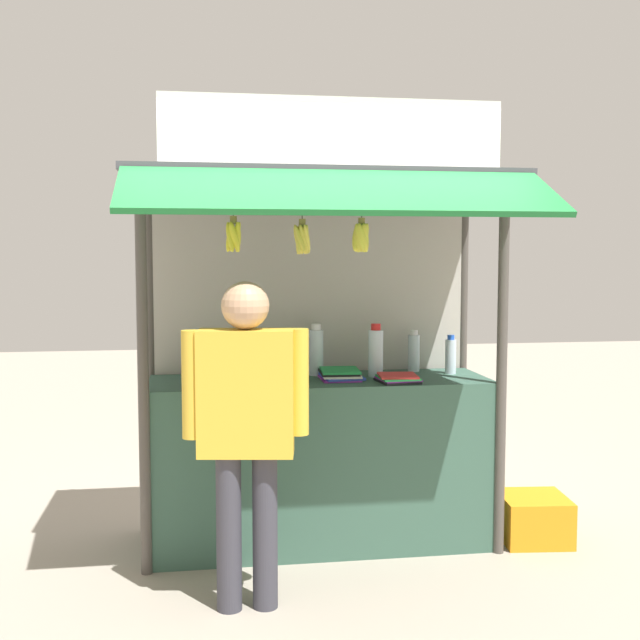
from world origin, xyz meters
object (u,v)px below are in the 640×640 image
object	(u,v)px
magazine_stack_right	(340,374)
banana_bunch_inner_left	(361,237)
water_bottle_left	(195,359)
vendor_person	(246,414)
magazine_stack_center	(219,379)
water_bottle_far_left	(414,352)
banana_bunch_leftmost	(233,236)
water_bottle_back_left	(317,351)
plastic_crate	(533,518)
water_bottle_front_left	(226,359)
banana_bunch_inner_right	(302,239)
water_bottle_far_right	(451,356)
magazine_stack_rear_center	(268,380)
magazine_stack_mid_left	(398,378)
water_bottle_front_right	(376,352)

from	to	relation	value
magazine_stack_right	banana_bunch_inner_left	world-z (taller)	banana_bunch_inner_left
water_bottle_left	vendor_person	distance (m)	1.11
magazine_stack_center	water_bottle_far_left	bearing A→B (deg)	18.75
banana_bunch_leftmost	water_bottle_back_left	bearing A→B (deg)	47.48
banana_bunch_inner_left	plastic_crate	world-z (taller)	banana_bunch_inner_left
water_bottle_front_left	banana_bunch_inner_right	size ratio (longest dim) A/B	0.78
water_bottle_far_left	banana_bunch_inner_right	distance (m)	1.23
water_bottle_left	banana_bunch_inner_right	world-z (taller)	banana_bunch_inner_right
water_bottle_far_left	vendor_person	distance (m)	1.54
water_bottle_far_right	magazine_stack_right	xyz separation A→B (m)	(-0.71, -0.11, -0.08)
water_bottle_far_right	magazine_stack_rear_center	size ratio (longest dim) A/B	0.89
water_bottle_left	vendor_person	bearing A→B (deg)	-77.23
water_bottle_back_left	magazine_stack_mid_left	bearing A→B (deg)	-38.77
water_bottle_back_left	magazine_stack_center	world-z (taller)	water_bottle_back_left
magazine_stack_rear_center	plastic_crate	bearing A→B (deg)	-1.43
banana_bunch_inner_right	banana_bunch_inner_left	bearing A→B (deg)	0.48
banana_bunch_leftmost	banana_bunch_inner_right	distance (m)	0.36
magazine_stack_center	water_bottle_left	bearing A→B (deg)	106.53
water_bottle_far_left	magazine_stack_center	xyz separation A→B (m)	(-1.23, -0.42, -0.07)
water_bottle_far_left	magazine_stack_mid_left	xyz separation A→B (m)	(-0.21, -0.41, -0.10)
magazine_stack_mid_left	magazine_stack_rear_center	bearing A→B (deg)	175.58
water_bottle_front_left	magazine_stack_mid_left	distance (m)	1.01
plastic_crate	banana_bunch_inner_right	bearing A→B (deg)	-170.01
magazine_stack_right	plastic_crate	xyz separation A→B (m)	(1.16, -0.14, -0.88)
water_bottle_far_left	magazine_stack_rear_center	size ratio (longest dim) A/B	0.97
water_bottle_front_left	magazine_stack_center	bearing A→B (deg)	-100.00
water_bottle_back_left	magazine_stack_mid_left	xyz separation A→B (m)	(0.42, -0.34, -0.12)
water_bottle_far_right	banana_bunch_inner_left	world-z (taller)	banana_bunch_inner_left
water_bottle_far_right	vendor_person	distance (m)	1.60
banana_bunch_leftmost	vendor_person	size ratio (longest dim) A/B	0.20
magazine_stack_right	vendor_person	bearing A→B (deg)	-126.92
water_bottle_far_left	banana_bunch_inner_right	size ratio (longest dim) A/B	0.79
banana_bunch_leftmost	banana_bunch_inner_left	xyz separation A→B (m)	(0.68, -0.00, -0.00)
water_bottle_front_left	magazine_stack_center	xyz separation A→B (m)	(-0.05, -0.28, -0.07)
water_bottle_front_left	water_bottle_far_right	world-z (taller)	water_bottle_front_left
magazine_stack_mid_left	water_bottle_left	bearing A→B (deg)	159.36
water_bottle_front_right	water_bottle_far_left	size ratio (longest dim) A/B	1.23
magazine_stack_rear_center	water_bottle_front_right	bearing A→B (deg)	14.20
water_bottle_left	water_bottle_far_left	size ratio (longest dim) A/B	0.85
water_bottle_left	plastic_crate	xyz separation A→B (m)	(2.00, -0.42, -0.96)
magazine_stack_center	magazine_stack_mid_left	bearing A→B (deg)	0.56
magazine_stack_rear_center	banana_bunch_inner_right	size ratio (longest dim) A/B	0.82
water_bottle_far_left	magazine_stack_center	size ratio (longest dim) A/B	0.92
water_bottle_front_right	plastic_crate	world-z (taller)	water_bottle_front_right
water_bottle_front_left	water_bottle_far_right	xyz separation A→B (m)	(1.37, 0.00, -0.01)
magazine_stack_rear_center	banana_bunch_inner_right	world-z (taller)	banana_bunch_inner_right
water_bottle_left	magazine_stack_right	xyz separation A→B (m)	(0.84, -0.27, -0.07)
water_bottle_front_right	water_bottle_back_left	xyz separation A→B (m)	(-0.34, 0.11, -0.00)
banana_bunch_inner_right	banana_bunch_inner_left	distance (m)	0.32
magazine_stack_rear_center	magazine_stack_center	distance (m)	0.28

